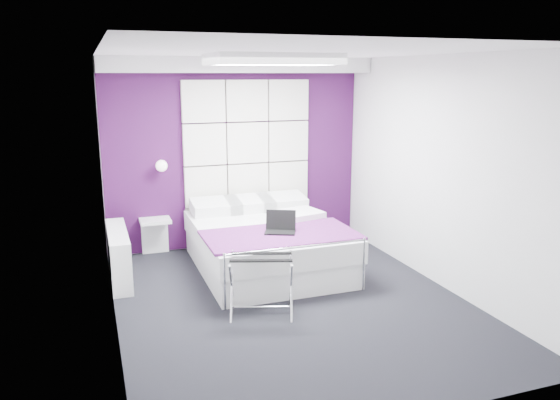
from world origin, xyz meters
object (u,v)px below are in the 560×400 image
(nightstand, at_px, (155,221))
(laptop, at_px, (279,227))
(wall_lamp, at_px, (161,165))
(luggage_rack, at_px, (261,285))
(bed, at_px, (266,244))
(radiator, at_px, (119,255))

(nightstand, bearing_deg, laptop, -47.73)
(wall_lamp, distance_m, luggage_rack, 2.50)
(wall_lamp, relative_size, bed, 0.07)
(wall_lamp, height_order, radiator, wall_lamp)
(radiator, xyz_separation_m, laptop, (1.78, -0.66, 0.36))
(laptop, bearing_deg, nightstand, 156.68)
(nightstand, relative_size, luggage_rack, 0.64)
(laptop, bearing_deg, luggage_rack, -95.81)
(radiator, bearing_deg, luggage_rack, -48.37)
(bed, relative_size, nightstand, 5.31)
(radiator, height_order, luggage_rack, luggage_rack)
(wall_lamp, bearing_deg, bed, -40.89)
(luggage_rack, distance_m, laptop, 1.00)
(wall_lamp, distance_m, nightstand, 0.74)
(radiator, bearing_deg, laptop, -20.42)
(radiator, relative_size, laptop, 3.45)
(radiator, xyz_separation_m, nightstand, (0.52, 0.72, 0.19))
(bed, height_order, laptop, laptop)
(wall_lamp, height_order, bed, wall_lamp)
(nightstand, bearing_deg, radiator, -125.87)
(nightstand, height_order, laptop, laptop)
(wall_lamp, bearing_deg, luggage_rack, -73.37)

